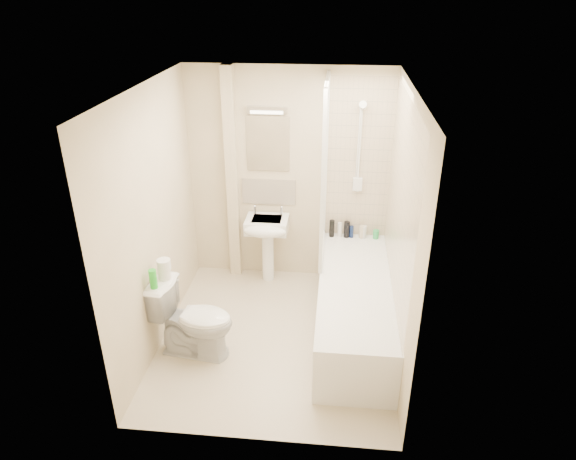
# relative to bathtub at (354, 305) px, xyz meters

# --- Properties ---
(floor) EXTENTS (2.50, 2.50, 0.00)m
(floor) POSITION_rel_bathtub_xyz_m (-0.75, -0.20, -0.29)
(floor) COLOR beige
(floor) RESTS_ON ground
(wall_back) EXTENTS (2.20, 0.02, 2.40)m
(wall_back) POSITION_rel_bathtub_xyz_m (-0.75, 1.05, 0.91)
(wall_back) COLOR beige
(wall_back) RESTS_ON ground
(wall_left) EXTENTS (0.02, 2.50, 2.40)m
(wall_left) POSITION_rel_bathtub_xyz_m (-1.85, -0.20, 0.91)
(wall_left) COLOR beige
(wall_left) RESTS_ON ground
(wall_right) EXTENTS (0.02, 2.50, 2.40)m
(wall_right) POSITION_rel_bathtub_xyz_m (0.35, -0.20, 0.91)
(wall_right) COLOR beige
(wall_right) RESTS_ON ground
(ceiling) EXTENTS (2.20, 2.50, 0.02)m
(ceiling) POSITION_rel_bathtub_xyz_m (-0.75, -0.20, 2.11)
(ceiling) COLOR white
(ceiling) RESTS_ON wall_back
(tile_back) EXTENTS (0.70, 0.01, 1.75)m
(tile_back) POSITION_rel_bathtub_xyz_m (0.00, 1.04, 1.14)
(tile_back) COLOR beige
(tile_back) RESTS_ON wall_back
(tile_right) EXTENTS (0.01, 2.10, 1.75)m
(tile_right) POSITION_rel_bathtub_xyz_m (0.34, 0.00, 1.14)
(tile_right) COLOR beige
(tile_right) RESTS_ON wall_right
(pipe_boxing) EXTENTS (0.12, 0.12, 2.40)m
(pipe_boxing) POSITION_rel_bathtub_xyz_m (-1.37, 0.99, 0.91)
(pipe_boxing) COLOR beige
(pipe_boxing) RESTS_ON ground
(splashback) EXTENTS (0.60, 0.02, 0.30)m
(splashback) POSITION_rel_bathtub_xyz_m (-0.97, 1.04, 0.74)
(splashback) COLOR beige
(splashback) RESTS_ON wall_back
(mirror) EXTENTS (0.46, 0.01, 0.60)m
(mirror) POSITION_rel_bathtub_xyz_m (-0.97, 1.04, 1.29)
(mirror) COLOR white
(mirror) RESTS_ON wall_back
(strip_light) EXTENTS (0.42, 0.07, 0.07)m
(strip_light) POSITION_rel_bathtub_xyz_m (-0.97, 1.02, 1.66)
(strip_light) COLOR silver
(strip_light) RESTS_ON wall_back
(bathtub) EXTENTS (0.70, 2.10, 0.55)m
(bathtub) POSITION_rel_bathtub_xyz_m (0.00, 0.00, 0.00)
(bathtub) COLOR white
(bathtub) RESTS_ON ground
(shower_screen) EXTENTS (0.04, 0.92, 1.80)m
(shower_screen) POSITION_rel_bathtub_xyz_m (-0.35, 0.60, 1.16)
(shower_screen) COLOR white
(shower_screen) RESTS_ON bathtub
(shower_fixture) EXTENTS (0.10, 0.16, 0.99)m
(shower_fixture) POSITION_rel_bathtub_xyz_m (-0.00, 0.99, 1.26)
(shower_fixture) COLOR white
(shower_fixture) RESTS_ON wall_back
(pedestal_sink) EXTENTS (0.47, 0.45, 0.90)m
(pedestal_sink) POSITION_rel_bathtub_xyz_m (-0.97, 0.81, 0.34)
(pedestal_sink) COLOR white
(pedestal_sink) RESTS_ON ground
(bottle_black_a) EXTENTS (0.06, 0.06, 0.20)m
(bottle_black_a) POSITION_rel_bathtub_xyz_m (-0.26, 0.96, 0.36)
(bottle_black_a) COLOR black
(bottle_black_a) RESTS_ON bathtub
(bottle_white_a) EXTENTS (0.05, 0.05, 0.17)m
(bottle_white_a) POSITION_rel_bathtub_xyz_m (-0.17, 0.96, 0.35)
(bottle_white_a) COLOR silver
(bottle_white_a) RESTS_ON bathtub
(bottle_black_b) EXTENTS (0.06, 0.06, 0.19)m
(bottle_black_b) POSITION_rel_bathtub_xyz_m (-0.09, 0.96, 0.35)
(bottle_black_b) COLOR black
(bottle_black_b) RESTS_ON bathtub
(bottle_blue) EXTENTS (0.04, 0.04, 0.14)m
(bottle_blue) POSITION_rel_bathtub_xyz_m (-0.03, 0.96, 0.33)
(bottle_blue) COLOR #122250
(bottle_blue) RESTS_ON bathtub
(bottle_cream) EXTENTS (0.06, 0.06, 0.15)m
(bottle_cream) POSITION_rel_bathtub_xyz_m (0.08, 0.96, 0.34)
(bottle_cream) COLOR beige
(bottle_cream) RESTS_ON bathtub
(bottle_white_b) EXTENTS (0.06, 0.06, 0.15)m
(bottle_white_b) POSITION_rel_bathtub_xyz_m (0.10, 0.96, 0.33)
(bottle_white_b) COLOR silver
(bottle_white_b) RESTS_ON bathtub
(bottle_green) EXTENTS (0.07, 0.07, 0.10)m
(bottle_green) POSITION_rel_bathtub_xyz_m (0.24, 0.96, 0.31)
(bottle_green) COLOR green
(bottle_green) RESTS_ON bathtub
(toilet) EXTENTS (0.60, 0.83, 0.74)m
(toilet) POSITION_rel_bathtub_xyz_m (-1.47, -0.48, 0.08)
(toilet) COLOR white
(toilet) RESTS_ON ground
(toilet_roll_lower) EXTENTS (0.11, 0.11, 0.09)m
(toilet_roll_lower) POSITION_rel_bathtub_xyz_m (-1.73, -0.41, 0.50)
(toilet_roll_lower) COLOR white
(toilet_roll_lower) RESTS_ON toilet
(toilet_roll_upper) EXTENTS (0.12, 0.12, 0.10)m
(toilet_roll_upper) POSITION_rel_bathtub_xyz_m (-1.72, -0.40, 0.59)
(toilet_roll_upper) COLOR white
(toilet_roll_upper) RESTS_ON toilet_roll_lower
(green_bottle) EXTENTS (0.07, 0.07, 0.18)m
(green_bottle) POSITION_rel_bathtub_xyz_m (-1.77, -0.57, 0.54)
(green_bottle) COLOR green
(green_bottle) RESTS_ON toilet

